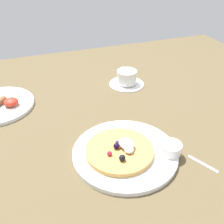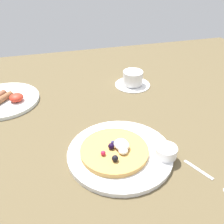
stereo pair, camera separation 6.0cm
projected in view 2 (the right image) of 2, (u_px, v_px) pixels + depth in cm
name	position (u px, v px, depth cm)	size (l,w,h in cm)	color
ground_plane	(96.00, 131.00, 81.47)	(178.70, 135.83, 3.00)	brown
pancake_plate	(120.00, 153.00, 69.92)	(28.07, 28.07, 1.32)	white
pancake_with_berries	(115.00, 150.00, 68.60)	(17.99, 17.99, 3.61)	#C49148
syrup_ramekin	(166.00, 152.00, 67.37)	(5.67, 5.67, 2.84)	white
breakfast_plate	(4.00, 100.00, 93.06)	(24.78, 24.78, 1.25)	white
fried_breakfast	(3.00, 99.00, 90.51)	(14.89, 9.85, 2.86)	brown
coffee_saucer	(133.00, 84.00, 103.79)	(13.74, 13.74, 0.71)	white
coffee_cup	(133.00, 77.00, 102.25)	(7.76, 10.60, 5.12)	white
teaspoon	(218.00, 182.00, 62.20)	(7.17, 12.70, 0.60)	silver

